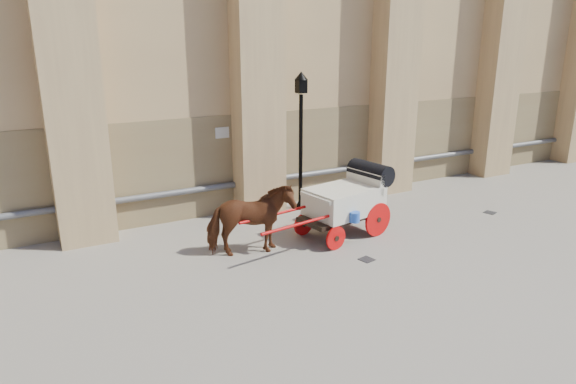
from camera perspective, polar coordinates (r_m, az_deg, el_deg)
ground at (r=13.46m, az=7.29°, el=-5.94°), size 90.00×90.00×0.00m
horse at (r=12.57m, az=-4.19°, el=-3.17°), size 2.25×1.34×1.78m
carriage at (r=13.93m, az=6.69°, el=-0.67°), size 4.45×1.87×1.89m
street_lamp at (r=15.65m, az=1.43°, el=6.05°), size 0.40×0.40×4.22m
drain_grate_near at (r=12.70m, az=8.73°, el=-7.42°), size 0.38×0.38×0.01m
drain_grate_far at (r=16.97m, az=21.52°, el=-2.14°), size 0.41×0.41×0.01m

